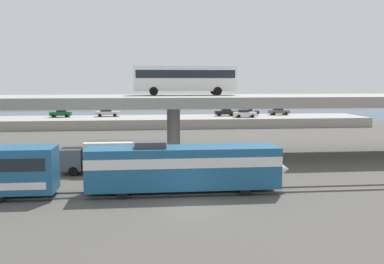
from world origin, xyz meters
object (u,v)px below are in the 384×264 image
(parked_car_0, at_px, (247,112))
(parked_car_4, at_px, (107,113))
(train_locomotive, at_px, (193,166))
(parked_car_3, at_px, (279,111))
(parked_car_2, at_px, (245,113))
(transit_bus_on_overpass, at_px, (185,78))
(parked_car_1, at_px, (61,113))
(parked_car_5, at_px, (225,112))
(service_truck_west, at_px, (100,156))

(parked_car_0, bearing_deg, parked_car_4, 177.61)
(train_locomotive, height_order, parked_car_3, train_locomotive)
(parked_car_2, xyz_separation_m, parked_car_3, (8.30, 5.03, -0.00))
(transit_bus_on_overpass, bearing_deg, parked_car_3, -122.36)
(parked_car_1, relative_size, parked_car_5, 0.99)
(train_locomotive, height_order, service_truck_west, train_locomotive)
(parked_car_3, bearing_deg, parked_car_0, -168.79)
(transit_bus_on_overpass, relative_size, service_truck_west, 1.76)
(parked_car_0, xyz_separation_m, parked_car_4, (-27.82, 1.16, 0.00))
(transit_bus_on_overpass, relative_size, parked_car_5, 2.96)
(parked_car_1, distance_m, parked_car_5, 32.19)
(train_locomotive, xyz_separation_m, parked_car_5, (12.19, 52.60, 0.33))
(service_truck_west, distance_m, parked_car_0, 50.60)
(transit_bus_on_overpass, height_order, parked_car_3, transit_bus_on_overpass)
(parked_car_0, distance_m, parked_car_1, 36.64)
(parked_car_4, relative_size, parked_car_5, 1.16)
(parked_car_2, bearing_deg, parked_car_0, 69.09)
(transit_bus_on_overpass, height_order, parked_car_5, transit_bus_on_overpass)
(parked_car_3, bearing_deg, parked_car_1, -178.93)
(parked_car_3, relative_size, parked_car_4, 0.89)
(parked_car_5, bearing_deg, transit_bus_on_overpass, 71.97)
(parked_car_4, bearing_deg, transit_bus_on_overpass, -71.02)
(transit_bus_on_overpass, xyz_separation_m, parked_car_1, (-20.99, 34.78, -6.64))
(parked_car_5, bearing_deg, parked_car_3, -174.04)
(parked_car_0, xyz_separation_m, parked_car_1, (-36.63, 0.56, -0.00))
(train_locomotive, xyz_separation_m, parked_car_1, (-19.99, 52.97, 0.33))
(service_truck_west, height_order, parked_car_2, parked_car_2)
(service_truck_west, distance_m, parked_car_1, 46.26)
(parked_car_2, bearing_deg, parked_car_5, 128.42)
(parked_car_3, bearing_deg, service_truck_west, -124.80)
(service_truck_west, height_order, parked_car_3, parked_car_3)
(transit_bus_on_overpass, xyz_separation_m, service_truck_west, (-9.07, -9.91, -7.53))
(train_locomotive, distance_m, parked_car_0, 54.99)
(transit_bus_on_overpass, distance_m, parked_car_2, 34.37)
(transit_bus_on_overpass, height_order, parked_car_2, transit_bus_on_overpass)
(parked_car_3, bearing_deg, parked_car_4, -179.66)
(parked_car_1, distance_m, parked_car_4, 8.84)
(parked_car_0, relative_size, parked_car_2, 1.03)
(parked_car_0, height_order, parked_car_5, same)
(train_locomotive, distance_m, parked_car_2, 51.08)
(transit_bus_on_overpass, bearing_deg, parked_car_4, -71.02)
(parked_car_3, bearing_deg, parked_car_5, -174.04)
(parked_car_1, xyz_separation_m, parked_car_2, (35.23, -4.22, 0.00))
(transit_bus_on_overpass, distance_m, service_truck_west, 15.40)
(transit_bus_on_overpass, height_order, parked_car_4, transit_bus_on_overpass)
(parked_car_2, xyz_separation_m, parked_car_4, (-26.42, 4.82, 0.00))
(train_locomotive, distance_m, parked_car_5, 53.99)
(parked_car_3, height_order, parked_car_4, same)
(train_locomotive, xyz_separation_m, parked_car_4, (-11.18, 53.57, 0.33))
(train_locomotive, relative_size, parked_car_3, 3.87)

